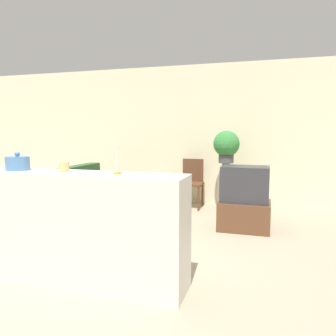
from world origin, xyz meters
TOP-DOWN VIEW (x-y plane):
  - ground_plane at (0.00, 0.00)m, footprint 14.00×14.00m
  - wall_back at (0.00, 3.43)m, footprint 9.00×0.06m
  - couch at (-0.89, 1.57)m, footprint 1.00×1.75m
  - tv_stand at (1.52, 1.84)m, footprint 0.73×0.58m
  - television at (1.52, 1.84)m, footprint 0.68×0.45m
  - wooden_chair at (0.47, 3.00)m, footprint 0.44×0.44m
  - plant_stand at (1.12, 2.92)m, footprint 0.13×0.13m
  - potted_plant at (1.12, 2.92)m, footprint 0.46×0.46m
  - foreground_counter at (0.00, -0.33)m, footprint 2.36×0.44m
  - decorative_bowl at (-0.50, -0.33)m, footprint 0.22×0.22m
  - candle_jar at (0.02, -0.33)m, footprint 0.09×0.09m
  - candlestick at (0.56, -0.33)m, footprint 0.07×0.07m

SIDE VIEW (x-z plane):
  - ground_plane at x=0.00m, z-range 0.00..0.00m
  - tv_stand at x=1.52m, z-range 0.00..0.41m
  - couch at x=-0.89m, z-range -0.14..0.70m
  - plant_stand at x=1.12m, z-range 0.00..0.86m
  - wooden_chair at x=0.47m, z-range 0.06..0.96m
  - foreground_counter at x=0.00m, z-range 0.00..1.04m
  - television at x=1.52m, z-range 0.41..0.92m
  - candle_jar at x=0.02m, z-range 1.04..1.13m
  - decorative_bowl at x=-0.50m, z-range 1.02..1.20m
  - candlestick at x=0.56m, z-range 0.99..1.25m
  - potted_plant at x=1.12m, z-range 0.89..1.46m
  - wall_back at x=0.00m, z-range 0.00..2.70m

